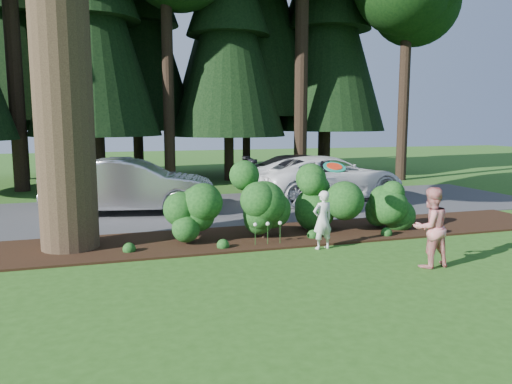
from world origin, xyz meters
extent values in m
plane|color=#285317|center=(0.00, 0.00, 0.00)|extent=(80.00, 80.00, 0.00)
cube|color=black|center=(0.00, 3.25, 0.03)|extent=(16.00, 2.50, 0.05)
cube|color=#38383A|center=(0.00, 7.50, 0.01)|extent=(22.00, 6.00, 0.03)
sphere|color=#113912|center=(-2.00, 3.20, 0.66)|extent=(1.08, 1.08, 1.08)
cylinder|color=black|center=(-2.00, 3.20, 0.15)|extent=(0.08, 0.08, 0.30)
sphere|color=#113912|center=(-0.20, 3.00, 0.94)|extent=(1.35, 1.35, 1.35)
cylinder|color=black|center=(-0.20, 3.00, 0.15)|extent=(0.08, 0.08, 0.30)
sphere|color=#113912|center=(1.60, 3.30, 0.83)|extent=(1.26, 1.26, 1.26)
cylinder|color=black|center=(1.60, 3.30, 0.15)|extent=(0.08, 0.08, 0.30)
sphere|color=#113912|center=(3.40, 3.10, 0.72)|extent=(1.17, 1.17, 1.17)
cylinder|color=black|center=(3.40, 3.10, 0.15)|extent=(0.08, 0.08, 0.30)
cylinder|color=#113912|center=(-0.60, 2.40, 0.25)|extent=(0.01, 0.01, 0.50)
sphere|color=white|center=(-0.60, 2.40, 0.52)|extent=(0.09, 0.09, 0.09)
cylinder|color=#113912|center=(-0.30, 2.40, 0.25)|extent=(0.01, 0.01, 0.50)
sphere|color=white|center=(-0.30, 2.40, 0.52)|extent=(0.09, 0.09, 0.09)
cylinder|color=#113912|center=(0.00, 2.40, 0.25)|extent=(0.01, 0.01, 0.50)
sphere|color=white|center=(0.00, 2.40, 0.52)|extent=(0.09, 0.09, 0.09)
cylinder|color=black|center=(-7.00, 14.50, 4.55)|extent=(0.50, 0.50, 9.10)
cylinder|color=black|center=(-4.00, 15.00, 5.25)|extent=(0.50, 0.50, 10.50)
cylinder|color=black|center=(-1.00, 13.50, 4.38)|extent=(0.50, 0.50, 8.75)
cylinder|color=black|center=(2.00, 14.50, 5.60)|extent=(0.50, 0.50, 11.20)
cylinder|color=black|center=(5.00, 15.50, 4.72)|extent=(0.50, 0.50, 9.45)
cylinder|color=black|center=(7.50, 14.00, 5.42)|extent=(0.50, 0.50, 10.85)
cylinder|color=black|center=(10.00, 16.00, 4.90)|extent=(0.50, 0.50, 9.80)
cylinder|color=black|center=(-8.00, 18.50, 5.60)|extent=(0.50, 0.50, 11.20)
cylinder|color=black|center=(-2.50, 18.00, 5.25)|extent=(0.50, 0.50, 10.50)
cone|color=black|center=(-2.50, 18.00, 8.25)|extent=(6.60, 6.60, 11.25)
cylinder|color=black|center=(3.50, 19.00, 5.95)|extent=(0.50, 0.50, 11.90)
cylinder|color=black|center=(8.50, 18.50, 5.07)|extent=(0.50, 0.50, 10.15)
cone|color=black|center=(8.50, 18.50, 7.98)|extent=(6.38, 6.38, 10.88)
imported|color=#B2B2B7|center=(-3.01, 7.44, 0.87)|extent=(5.34, 2.76, 1.68)
imported|color=white|center=(3.87, 8.08, 0.82)|extent=(5.98, 3.36, 1.58)
imported|color=black|center=(3.92, 9.80, 0.78)|extent=(5.39, 2.81, 1.49)
imported|color=silver|center=(0.79, 1.80, 0.66)|extent=(0.53, 0.39, 1.32)
imported|color=red|center=(2.20, -0.10, 0.79)|extent=(0.80, 0.64, 1.58)
cylinder|color=#177F68|center=(1.05, 1.81, 1.83)|extent=(0.51, 0.48, 0.21)
cylinder|color=red|center=(1.05, 1.81, 1.85)|extent=(0.35, 0.33, 0.15)
camera|label=1|loc=(-3.87, -8.17, 2.85)|focal=35.00mm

